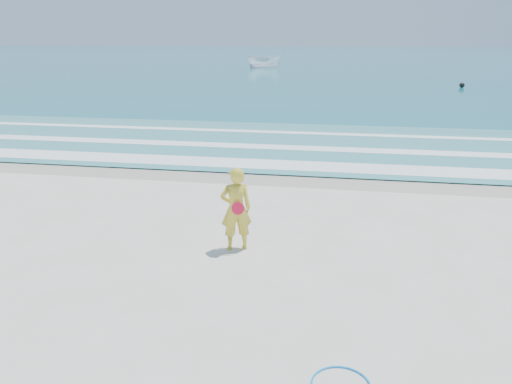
# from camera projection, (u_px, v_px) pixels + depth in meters

# --- Properties ---
(ground) EXTENTS (400.00, 400.00, 0.00)m
(ground) POSITION_uv_depth(u_px,v_px,m) (209.00, 323.00, 8.11)
(ground) COLOR silver
(ground) RESTS_ON ground
(wet_sand) EXTENTS (400.00, 2.40, 0.00)m
(wet_sand) POSITION_uv_depth(u_px,v_px,m) (279.00, 176.00, 16.57)
(wet_sand) COLOR #B2A893
(wet_sand) RESTS_ON ground
(ocean) EXTENTS (400.00, 190.00, 0.04)m
(ocean) POSITION_uv_depth(u_px,v_px,m) (337.00, 57.00, 106.74)
(ocean) COLOR #19727F
(ocean) RESTS_ON ground
(shallow) EXTENTS (400.00, 10.00, 0.01)m
(shallow) POSITION_uv_depth(u_px,v_px,m) (295.00, 144.00, 21.25)
(shallow) COLOR #59B7AD
(shallow) RESTS_ON ocean
(foam_near) EXTENTS (400.00, 1.40, 0.01)m
(foam_near) POSITION_uv_depth(u_px,v_px,m) (284.00, 165.00, 17.77)
(foam_near) COLOR white
(foam_near) RESTS_ON shallow
(foam_mid) EXTENTS (400.00, 0.90, 0.01)m
(foam_mid) POSITION_uv_depth(u_px,v_px,m) (293.00, 148.00, 20.50)
(foam_mid) COLOR white
(foam_mid) RESTS_ON shallow
(foam_far) EXTENTS (400.00, 0.60, 0.01)m
(foam_far) POSITION_uv_depth(u_px,v_px,m) (300.00, 133.00, 23.60)
(foam_far) COLOR white
(foam_far) RESTS_ON shallow
(boat) EXTENTS (5.09, 2.82, 1.86)m
(boat) POSITION_uv_depth(u_px,v_px,m) (265.00, 61.00, 69.89)
(boat) COLOR white
(boat) RESTS_ON ocean
(buoy) EXTENTS (0.45, 0.45, 0.45)m
(buoy) POSITION_uv_depth(u_px,v_px,m) (462.00, 85.00, 43.85)
(buoy) COLOR black
(buoy) RESTS_ON ocean
(woman) EXTENTS (0.79, 0.65, 1.84)m
(woman) POSITION_uv_depth(u_px,v_px,m) (236.00, 209.00, 10.67)
(woman) COLOR gold
(woman) RESTS_ON ground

